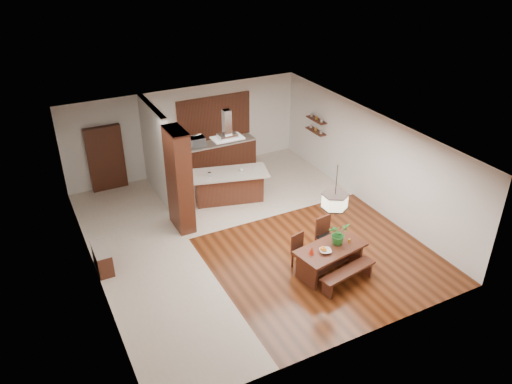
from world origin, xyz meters
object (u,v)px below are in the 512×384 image
foliage_plant (338,234)px  kitchen_island (229,186)px  microwave (196,142)px  dining_table (330,254)px  range_hood (227,125)px  hallway_console (103,259)px  dining_bench (348,277)px  island_cup (241,170)px  pendant_lantern (336,191)px  fruit_bowl (325,251)px  dining_chair_left (302,252)px  dining_chair_right (328,238)px

foliage_plant → kitchen_island: (-0.95, 4.27, -0.49)m
foliage_plant → microwave: bearing=99.8°
dining_table → foliage_plant: foliage_plant is taller
kitchen_island → microwave: 2.33m
dining_table → foliage_plant: (0.26, 0.09, 0.46)m
range_hood → microwave: range_hood is taller
hallway_console → dining_table: dining_table is taller
dining_bench → foliage_plant: foliage_plant is taller
dining_bench → dining_table: bearing=99.5°
dining_table → island_cup: size_ratio=14.90×
dining_bench → pendant_lantern: bearing=99.5°
island_cup → fruit_bowl: bearing=-88.6°
dining_chair_left → island_cup: island_cup is taller
dining_chair_right → foliage_plant: bearing=-106.8°
dining_bench → dining_chair_left: 1.24m
foliage_plant → microwave: (-1.12, 6.51, 0.13)m
dining_chair_right → foliage_plant: size_ratio=1.98×
dining_chair_left → island_cup: (0.18, 3.79, 0.55)m
dining_table → pendant_lantern: pendant_lantern is taller
foliage_plant → microwave: microwave is taller
dining_bench → microwave: size_ratio=2.55×
dining_bench → island_cup: island_cup is taller
island_cup → microwave: size_ratio=0.21×
kitchen_island → island_cup: (0.36, -0.12, 0.51)m
dining_chair_right → microwave: bearing=93.7°
hallway_console → dining_bench: (4.99, -3.21, -0.10)m
dining_chair_right → fruit_bowl: size_ratio=3.79×
fruit_bowl → dining_bench: bearing=-57.0°
dining_bench → kitchen_island: bearing=99.1°
foliage_plant → island_cup: size_ratio=4.38×
dining_table → fruit_bowl: fruit_bowl is taller
dining_bench → foliage_plant: (0.15, 0.70, 0.77)m
hallway_console → dining_chair_right: 5.60m
kitchen_island → microwave: microwave is taller
dining_chair_left → dining_chair_right: (0.85, 0.14, 0.08)m
dining_table → dining_chair_left: bearing=138.8°
range_hood → dining_chair_left: bearing=-87.3°
dining_chair_left → range_hood: (-0.19, 3.92, 2.01)m
pendant_lantern → dining_bench: bearing=-80.5°
dining_table → fruit_bowl: size_ratio=6.54×
kitchen_island → range_hood: bearing=104.9°
hallway_console → range_hood: range_hood is taller
foliage_plant → range_hood: bearing=102.6°
kitchen_island → range_hood: size_ratio=2.77×
dining_chair_left → pendant_lantern: 1.91m
dining_bench → range_hood: 5.52m
fruit_bowl → kitchen_island: 4.50m
kitchen_island → range_hood: (-0.00, 0.00, 1.98)m
pendant_lantern → range_hood: same height
dining_chair_left → microwave: size_ratio=1.53×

